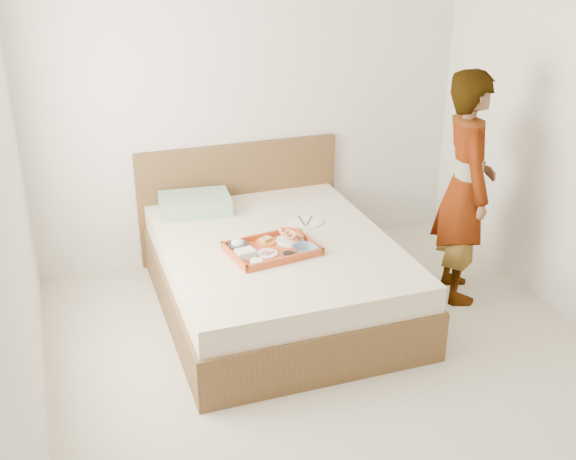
# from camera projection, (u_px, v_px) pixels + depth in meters

# --- Properties ---
(ground) EXTENTS (3.50, 4.00, 0.01)m
(ground) POSITION_uv_depth(u_px,v_px,m) (349.00, 382.00, 4.28)
(ground) COLOR beige
(ground) RESTS_ON ground
(wall_back) EXTENTS (3.50, 0.01, 2.60)m
(wall_back) POSITION_uv_depth(u_px,v_px,m) (251.00, 98.00, 5.47)
(wall_back) COLOR silver
(wall_back) RESTS_ON ground
(wall_left) EXTENTS (0.01, 4.00, 2.60)m
(wall_left) POSITION_uv_depth(u_px,v_px,m) (9.00, 226.00, 3.22)
(wall_left) COLOR silver
(wall_left) RESTS_ON ground
(bed) EXTENTS (1.65, 2.00, 0.53)m
(bed) POSITION_uv_depth(u_px,v_px,m) (277.00, 275.00, 5.00)
(bed) COLOR brown
(bed) RESTS_ON ground
(headboard) EXTENTS (1.65, 0.06, 0.95)m
(headboard) POSITION_uv_depth(u_px,v_px,m) (239.00, 200.00, 5.75)
(headboard) COLOR brown
(headboard) RESTS_ON ground
(pillow) EXTENTS (0.56, 0.41, 0.13)m
(pillow) POSITION_uv_depth(u_px,v_px,m) (195.00, 204.00, 5.35)
(pillow) COLOR #83A785
(pillow) RESTS_ON bed
(tray) EXTENTS (0.63, 0.50, 0.05)m
(tray) POSITION_uv_depth(u_px,v_px,m) (272.00, 249.00, 4.72)
(tray) COLOR #B63D12
(tray) RESTS_ON bed
(prawn_plate) EXTENTS (0.23, 0.23, 0.01)m
(prawn_plate) POSITION_uv_depth(u_px,v_px,m) (290.00, 241.00, 4.84)
(prawn_plate) COLOR white
(prawn_plate) RESTS_ON tray
(navy_bowl_big) EXTENTS (0.18, 0.18, 0.04)m
(navy_bowl_big) POSITION_uv_depth(u_px,v_px,m) (305.00, 249.00, 4.69)
(navy_bowl_big) COLOR #161F40
(navy_bowl_big) RESTS_ON tray
(sauce_dish) EXTENTS (0.09, 0.09, 0.03)m
(sauce_dish) POSITION_uv_depth(u_px,v_px,m) (289.00, 255.00, 4.61)
(sauce_dish) COLOR black
(sauce_dish) RESTS_ON tray
(meat_plate) EXTENTS (0.16, 0.16, 0.01)m
(meat_plate) POSITION_uv_depth(u_px,v_px,m) (267.00, 253.00, 4.66)
(meat_plate) COLOR white
(meat_plate) RESTS_ON tray
(bread_plate) EXTENTS (0.16, 0.16, 0.01)m
(bread_plate) POSITION_uv_depth(u_px,v_px,m) (266.00, 241.00, 4.84)
(bread_plate) COLOR orange
(bread_plate) RESTS_ON tray
(salad_bowl) EXTENTS (0.14, 0.14, 0.04)m
(salad_bowl) POSITION_uv_depth(u_px,v_px,m) (238.00, 246.00, 4.74)
(salad_bowl) COLOR #161F40
(salad_bowl) RESTS_ON tray
(plastic_tub) EXTENTS (0.13, 0.12, 0.05)m
(plastic_tub) POSITION_uv_depth(u_px,v_px,m) (245.00, 254.00, 4.61)
(plastic_tub) COLOR silver
(plastic_tub) RESTS_ON tray
(cheese_round) EXTENTS (0.09, 0.09, 0.03)m
(cheese_round) POSITION_uv_depth(u_px,v_px,m) (256.00, 262.00, 4.53)
(cheese_round) COLOR white
(cheese_round) RESTS_ON tray
(dinner_plate) EXTENTS (0.33, 0.33, 0.01)m
(dinner_plate) POSITION_uv_depth(u_px,v_px,m) (306.00, 222.00, 5.18)
(dinner_plate) COLOR white
(dinner_plate) RESTS_ON bed
(person) EXTENTS (0.57, 0.71, 1.68)m
(person) POSITION_uv_depth(u_px,v_px,m) (466.00, 188.00, 4.96)
(person) COLOR silver
(person) RESTS_ON ground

